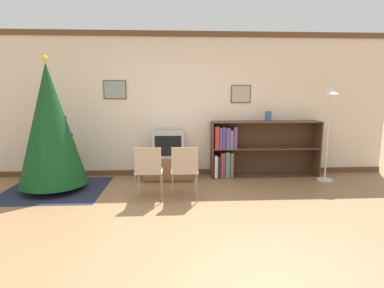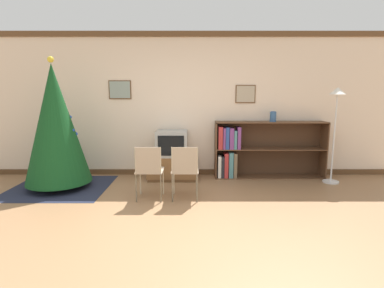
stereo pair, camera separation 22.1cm
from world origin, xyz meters
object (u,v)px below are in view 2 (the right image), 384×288
tv_console (171,167)px  vase (272,116)px  bookshelf (248,150)px  standing_lamp (335,110)px  folding_chair_right (184,169)px  christmas_tree (54,124)px  television (171,143)px  folding_chair_left (148,169)px

tv_console → vase: bearing=2.8°
tv_console → bookshelf: (1.46, 0.11, 0.30)m
vase → standing_lamp: (0.99, -0.34, 0.13)m
vase → folding_chair_right: bearing=-142.2°
christmas_tree → vase: size_ratio=11.21×
bookshelf → vase: 0.76m
christmas_tree → bookshelf: 3.43m
tv_console → television: 0.45m
folding_chair_right → standing_lamp: (2.59, 0.90, 0.81)m
tv_console → standing_lamp: (2.86, -0.25, 1.07)m
folding_chair_left → bookshelf: size_ratio=0.40×
folding_chair_right → bookshelf: size_ratio=0.40×
christmas_tree → television: christmas_tree is taller
vase → standing_lamp: 1.06m
vase → standing_lamp: size_ratio=0.11×
tv_console → television: (0.00, -0.00, 0.45)m
tv_console → bookshelf: bookshelf is taller
television → bookshelf: (1.46, 0.12, -0.15)m
folding_chair_left → vase: (2.13, 1.24, 0.68)m
standing_lamp → tv_console: bearing=175.0°
christmas_tree → television: size_ratio=3.81×
bookshelf → folding_chair_left: bearing=-143.6°
television → folding_chair_left: television is taller
vase → television: bearing=-177.2°
vase → standing_lamp: standing_lamp is taller
bookshelf → tv_console: bearing=-175.5°
bookshelf → christmas_tree: bearing=-168.5°
folding_chair_left → bookshelf: bookshelf is taller
tv_console → folding_chair_right: size_ratio=1.09×
television → vase: 1.93m
standing_lamp → christmas_tree: bearing=-176.2°
folding_chair_right → standing_lamp: bearing=19.2°
television → standing_lamp: bearing=-5.0°
television → vase: size_ratio=2.94×
vase → folding_chair_left: bearing=-149.7°
folding_chair_right → vase: vase is taller
television → folding_chair_right: (0.26, -1.15, -0.20)m
christmas_tree → bookshelf: christmas_tree is taller
christmas_tree → folding_chair_left: 1.81m
standing_lamp → bookshelf: bearing=165.4°
television → christmas_tree: bearing=-163.2°
television → folding_chair_left: bearing=-102.9°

